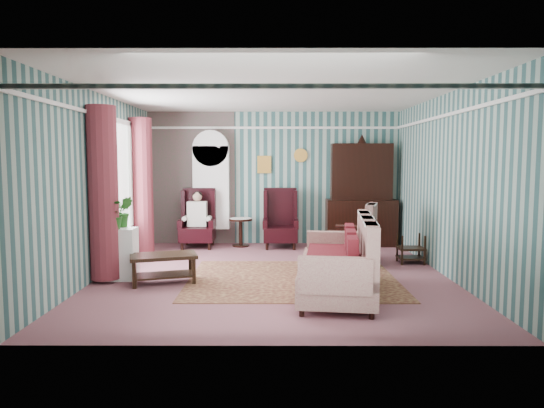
{
  "coord_description": "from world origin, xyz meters",
  "views": [
    {
      "loc": [
        0.0,
        -7.68,
        1.85
      ],
      "look_at": [
        -0.02,
        0.6,
        1.09
      ],
      "focal_mm": 32.0,
      "sensor_mm": 36.0,
      "label": 1
    }
  ],
  "objects_px": {
    "round_side_table": "(241,232)",
    "sofa": "(336,263)",
    "nest_table": "(411,248)",
    "floral_armchair": "(352,235)",
    "dresser_hutch": "(362,191)",
    "bookcase": "(211,194)",
    "wingback_right": "(280,218)",
    "plant_stand": "(118,254)",
    "wingback_left": "(197,218)",
    "coffee_table": "(164,269)",
    "seated_woman": "(197,220)"
  },
  "relations": [
    {
      "from": "dresser_hutch",
      "to": "floral_armchair",
      "type": "height_order",
      "value": "dresser_hutch"
    },
    {
      "from": "wingback_right",
      "to": "nest_table",
      "type": "bearing_deg",
      "value": -33.75
    },
    {
      "from": "wingback_right",
      "to": "round_side_table",
      "type": "bearing_deg",
      "value": 169.99
    },
    {
      "from": "bookcase",
      "to": "round_side_table",
      "type": "relative_size",
      "value": 3.73
    },
    {
      "from": "plant_stand",
      "to": "coffee_table",
      "type": "xyz_separation_m",
      "value": [
        0.75,
        -0.22,
        -0.18
      ]
    },
    {
      "from": "nest_table",
      "to": "coffee_table",
      "type": "xyz_separation_m",
      "value": [
        -4.12,
        -1.42,
        -0.05
      ]
    },
    {
      "from": "dresser_hutch",
      "to": "round_side_table",
      "type": "xyz_separation_m",
      "value": [
        -2.6,
        -0.12,
        -0.88
      ]
    },
    {
      "from": "floral_armchair",
      "to": "plant_stand",
      "type": "bearing_deg",
      "value": 124.53
    },
    {
      "from": "bookcase",
      "to": "round_side_table",
      "type": "height_order",
      "value": "bookcase"
    },
    {
      "from": "seated_woman",
      "to": "sofa",
      "type": "bearing_deg",
      "value": -55.82
    },
    {
      "from": "nest_table",
      "to": "wingback_left",
      "type": "bearing_deg",
      "value": 159.15
    },
    {
      "from": "plant_stand",
      "to": "sofa",
      "type": "height_order",
      "value": "sofa"
    },
    {
      "from": "dresser_hutch",
      "to": "bookcase",
      "type": "bearing_deg",
      "value": 177.89
    },
    {
      "from": "dresser_hutch",
      "to": "wingback_left",
      "type": "bearing_deg",
      "value": -175.59
    },
    {
      "from": "nest_table",
      "to": "floral_armchair",
      "type": "height_order",
      "value": "floral_armchair"
    },
    {
      "from": "round_side_table",
      "to": "bookcase",
      "type": "bearing_deg",
      "value": 159.73
    },
    {
      "from": "bookcase",
      "to": "floral_armchair",
      "type": "height_order",
      "value": "bookcase"
    },
    {
      "from": "seated_woman",
      "to": "nest_table",
      "type": "height_order",
      "value": "seated_woman"
    },
    {
      "from": "wingback_right",
      "to": "round_side_table",
      "type": "height_order",
      "value": "wingback_right"
    },
    {
      "from": "round_side_table",
      "to": "floral_armchair",
      "type": "xyz_separation_m",
      "value": [
        2.11,
        -1.73,
        0.21
      ]
    },
    {
      "from": "sofa",
      "to": "coffee_table",
      "type": "height_order",
      "value": "sofa"
    },
    {
      "from": "bookcase",
      "to": "sofa",
      "type": "xyz_separation_m",
      "value": [
        2.21,
        -4.01,
        -0.67
      ]
    },
    {
      "from": "plant_stand",
      "to": "coffee_table",
      "type": "bearing_deg",
      "value": -16.67
    },
    {
      "from": "wingback_left",
      "to": "sofa",
      "type": "height_order",
      "value": "wingback_left"
    },
    {
      "from": "dresser_hutch",
      "to": "coffee_table",
      "type": "distance_m",
      "value": 4.9
    },
    {
      "from": "wingback_right",
      "to": "round_side_table",
      "type": "xyz_separation_m",
      "value": [
        -0.85,
        0.15,
        -0.33
      ]
    },
    {
      "from": "wingback_left",
      "to": "floral_armchair",
      "type": "relative_size",
      "value": 1.22
    },
    {
      "from": "wingback_right",
      "to": "nest_table",
      "type": "relative_size",
      "value": 2.31
    },
    {
      "from": "wingback_left",
      "to": "plant_stand",
      "type": "height_order",
      "value": "wingback_left"
    },
    {
      "from": "wingback_left",
      "to": "bookcase",
      "type": "bearing_deg",
      "value": 57.34
    },
    {
      "from": "bookcase",
      "to": "nest_table",
      "type": "distance_m",
      "value": 4.37
    },
    {
      "from": "bookcase",
      "to": "dresser_hutch",
      "type": "height_order",
      "value": "dresser_hutch"
    },
    {
      "from": "bookcase",
      "to": "round_side_table",
      "type": "bearing_deg",
      "value": -20.27
    },
    {
      "from": "nest_table",
      "to": "floral_armchair",
      "type": "bearing_deg",
      "value": -178.45
    },
    {
      "from": "wingback_right",
      "to": "seated_woman",
      "type": "distance_m",
      "value": 1.75
    },
    {
      "from": "wingback_right",
      "to": "wingback_left",
      "type": "bearing_deg",
      "value": 180.0
    },
    {
      "from": "dresser_hutch",
      "to": "sofa",
      "type": "xyz_separation_m",
      "value": [
        -1.04,
        -3.89,
        -0.73
      ]
    },
    {
      "from": "seated_woman",
      "to": "round_side_table",
      "type": "distance_m",
      "value": 0.96
    },
    {
      "from": "bookcase",
      "to": "dresser_hutch",
      "type": "relative_size",
      "value": 0.95
    },
    {
      "from": "wingback_right",
      "to": "coffee_table",
      "type": "bearing_deg",
      "value": -121.16
    },
    {
      "from": "seated_woman",
      "to": "nest_table",
      "type": "distance_m",
      "value": 4.37
    },
    {
      "from": "dresser_hutch",
      "to": "sofa",
      "type": "bearing_deg",
      "value": -104.94
    },
    {
      "from": "round_side_table",
      "to": "sofa",
      "type": "xyz_separation_m",
      "value": [
        1.56,
        -3.77,
        0.15
      ]
    },
    {
      "from": "nest_table",
      "to": "round_side_table",
      "type": "bearing_deg",
      "value": 151.8
    },
    {
      "from": "bookcase",
      "to": "plant_stand",
      "type": "bearing_deg",
      "value": -108.49
    },
    {
      "from": "bookcase",
      "to": "plant_stand",
      "type": "xyz_separation_m",
      "value": [
        -1.05,
        -3.14,
        -0.72
      ]
    },
    {
      "from": "bookcase",
      "to": "sofa",
      "type": "height_order",
      "value": "bookcase"
    },
    {
      "from": "wingback_left",
      "to": "coffee_table",
      "type": "relative_size",
      "value": 1.29
    },
    {
      "from": "seated_woman",
      "to": "sofa",
      "type": "distance_m",
      "value": 4.38
    },
    {
      "from": "sofa",
      "to": "dresser_hutch",
      "type": "bearing_deg",
      "value": -7.96
    }
  ]
}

